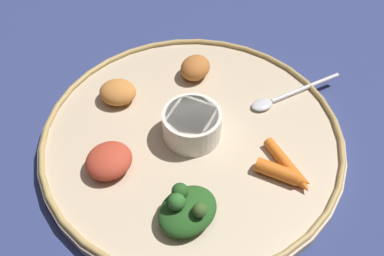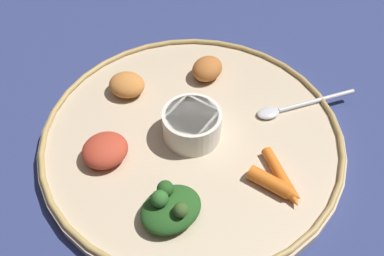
% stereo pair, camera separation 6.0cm
% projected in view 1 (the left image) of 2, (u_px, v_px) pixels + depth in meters
% --- Properties ---
extents(ground_plane, '(2.40, 2.40, 0.00)m').
position_uv_depth(ground_plane, '(192.00, 142.00, 0.63)').
color(ground_plane, navy).
extents(platter, '(0.43, 0.43, 0.02)m').
position_uv_depth(platter, '(192.00, 139.00, 0.62)').
color(platter, '#C6B293').
rests_on(platter, ground_plane).
extents(platter_rim, '(0.43, 0.43, 0.01)m').
position_uv_depth(platter_rim, '(192.00, 134.00, 0.61)').
color(platter_rim, tan).
rests_on(platter_rim, platter).
extents(center_bowl, '(0.08, 0.08, 0.04)m').
position_uv_depth(center_bowl, '(192.00, 124.00, 0.60)').
color(center_bowl, silver).
rests_on(center_bowl, platter).
extents(spoon, '(0.05, 0.16, 0.01)m').
position_uv_depth(spoon, '(283.00, 97.00, 0.66)').
color(spoon, silver).
rests_on(spoon, platter).
extents(greens_pile, '(0.07, 0.08, 0.05)m').
position_uv_depth(greens_pile, '(187.00, 209.00, 0.52)').
color(greens_pile, '#23511E').
rests_on(greens_pile, platter).
extents(carrot_near_spoon, '(0.07, 0.05, 0.02)m').
position_uv_depth(carrot_near_spoon, '(282.00, 173.00, 0.56)').
color(carrot_near_spoon, orange).
rests_on(carrot_near_spoon, platter).
extents(carrot_outer, '(0.09, 0.04, 0.01)m').
position_uv_depth(carrot_outer, '(287.00, 165.00, 0.57)').
color(carrot_outer, orange).
rests_on(carrot_outer, platter).
extents(mound_berbere_red, '(0.07, 0.07, 0.03)m').
position_uv_depth(mound_berbere_red, '(109.00, 161.00, 0.57)').
color(mound_berbere_red, '#B73D28').
rests_on(mound_berbere_red, platter).
extents(mound_squash, '(0.07, 0.07, 0.03)m').
position_uv_depth(mound_squash, '(118.00, 92.00, 0.65)').
color(mound_squash, '#C67A38').
rests_on(mound_squash, platter).
extents(mound_chickpea, '(0.06, 0.06, 0.03)m').
position_uv_depth(mound_chickpea, '(195.00, 68.00, 0.69)').
color(mound_chickpea, '#B2662D').
rests_on(mound_chickpea, platter).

